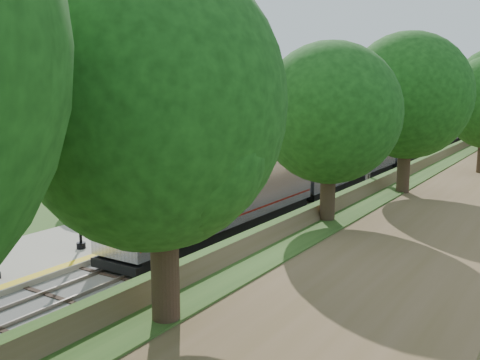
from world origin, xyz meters
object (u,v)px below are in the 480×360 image
Objects in this scene: train at (430,134)px; signal_platform at (106,185)px; station_building at (198,134)px; lamppost_far at (79,208)px; signal_gantry at (435,119)px; signal_farside at (368,157)px.

train is 22.36× the size of signal_platform.
lamppost_far is at bearing -66.46° from station_building.
station_building is 29.94m from signal_gantry.
signal_farside is at bearing 55.22° from lamppost_far.
signal_platform reaches higher than lamppost_far.
signal_gantry is 48.87m from lamppost_far.
train is 25.10× the size of lamppost_far.
signal_farside is at bearing 55.66° from signal_platform.
signal_platform is (11.10, -22.35, -0.45)m from station_building.
signal_gantry is 0.07× the size of train.
station_building is 1.62× the size of signal_platform.
station_building reaches higher than signal_farside.
signal_platform is 16.14m from signal_farside.
station_building is 1.02× the size of signal_gantry.
train is at bearing 86.18° from lamppost_far.
signal_gantry is 9.22m from train.
train is at bearing 87.03° from signal_platform.
signal_gantry is 1.78× the size of lamppost_far.
signal_platform is (-5.37, -47.34, -1.18)m from signal_gantry.
signal_farside reaches higher than signal_gantry.
lamppost_far is at bearing -129.86° from signal_platform.
train is 57.04m from lamppost_far.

